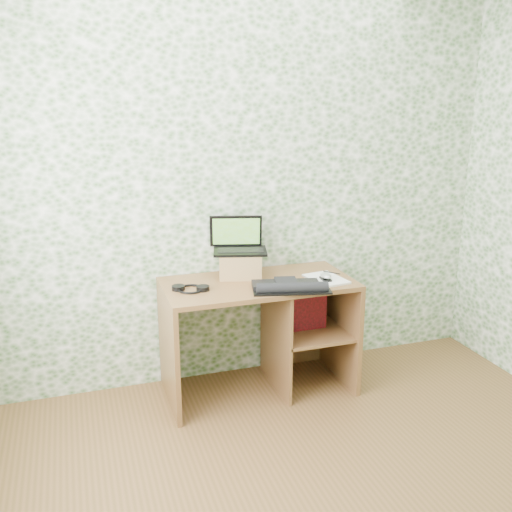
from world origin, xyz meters
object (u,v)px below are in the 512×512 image
object	(u,v)px
desk	(268,318)
keyboard	(289,286)
notepad	(326,279)
riser	(240,264)
laptop	(238,243)

from	to	relation	value
desk	keyboard	size ratio (longest dim) A/B	2.52
keyboard	notepad	world-z (taller)	keyboard
desk	riser	distance (m)	0.40
notepad	riser	bearing A→B (deg)	145.16
laptop	desk	bearing A→B (deg)	-29.47
desk	keyboard	distance (m)	0.38
desk	keyboard	xyz separation A→B (m)	(0.05, -0.24, 0.29)
desk	riser	xyz separation A→B (m)	(-0.15, 0.12, 0.35)
desk	keyboard	bearing A→B (deg)	-79.19
riser	notepad	distance (m)	0.56
riser	keyboard	size ratio (longest dim) A/B	0.56
riser	keyboard	xyz separation A→B (m)	(0.20, -0.35, -0.06)
desk	laptop	xyz separation A→B (m)	(-0.15, 0.15, 0.48)
riser	laptop	xyz separation A→B (m)	(0.00, 0.04, 0.13)
desk	laptop	distance (m)	0.53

